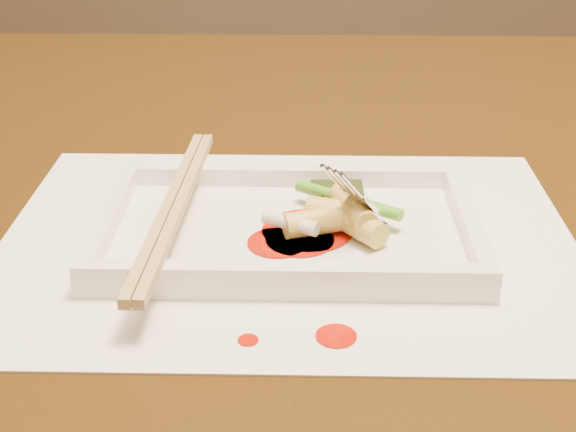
{
  "coord_description": "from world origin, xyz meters",
  "views": [
    {
      "loc": [
        0.02,
        -0.6,
        1.02
      ],
      "look_at": [
        0.01,
        -0.11,
        0.77
      ],
      "focal_mm": 50.0,
      "sensor_mm": 36.0,
      "label": 1
    }
  ],
  "objects_px": {
    "table": "(284,278)",
    "placemat": "(288,240)",
    "plate_base": "(288,234)",
    "fork": "(393,120)",
    "chopstick_a": "(169,205)"
  },
  "relations": [
    {
      "from": "plate_base",
      "to": "fork",
      "type": "height_order",
      "value": "fork"
    },
    {
      "from": "table",
      "to": "plate_base",
      "type": "xyz_separation_m",
      "value": [
        0.01,
        -0.11,
        0.11
      ]
    },
    {
      "from": "placemat",
      "to": "chopstick_a",
      "type": "distance_m",
      "value": 0.09
    },
    {
      "from": "fork",
      "to": "table",
      "type": "bearing_deg",
      "value": 128.4
    },
    {
      "from": "placemat",
      "to": "chopstick_a",
      "type": "bearing_deg",
      "value": 180.0
    },
    {
      "from": "fork",
      "to": "placemat",
      "type": "bearing_deg",
      "value": -165.58
    },
    {
      "from": "placemat",
      "to": "plate_base",
      "type": "xyz_separation_m",
      "value": [
        -0.0,
        0.0,
        0.0
      ]
    },
    {
      "from": "chopstick_a",
      "to": "table",
      "type": "bearing_deg",
      "value": 56.55
    },
    {
      "from": "table",
      "to": "placemat",
      "type": "height_order",
      "value": "placemat"
    },
    {
      "from": "placemat",
      "to": "fork",
      "type": "bearing_deg",
      "value": 14.42
    },
    {
      "from": "table",
      "to": "plate_base",
      "type": "bearing_deg",
      "value": -86.79
    },
    {
      "from": "plate_base",
      "to": "chopstick_a",
      "type": "distance_m",
      "value": 0.08
    },
    {
      "from": "placemat",
      "to": "fork",
      "type": "distance_m",
      "value": 0.11
    },
    {
      "from": "table",
      "to": "placemat",
      "type": "distance_m",
      "value": 0.15
    },
    {
      "from": "table",
      "to": "chopstick_a",
      "type": "xyz_separation_m",
      "value": [
        -0.08,
        -0.11,
        0.13
      ]
    }
  ]
}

